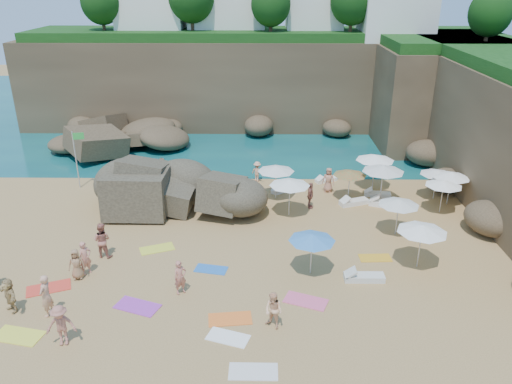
{
  "coord_description": "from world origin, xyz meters",
  "views": [
    {
      "loc": [
        2.36,
        -22.91,
        13.17
      ],
      "look_at": [
        2.0,
        3.0,
        2.0
      ],
      "focal_mm": 35.0,
      "sensor_mm": 36.0,
      "label": 1
    }
  ],
  "objects_px": {
    "rock_outcrop": "(185,198)",
    "person_stand_5": "(162,171)",
    "person_stand_0": "(85,258)",
    "flag_pole": "(77,152)",
    "parasol_0": "(276,169)",
    "person_stand_1": "(102,240)",
    "person_stand_6": "(46,296)",
    "person_stand_3": "(310,196)",
    "parasol_2": "(383,169)",
    "person_stand_2": "(257,172)",
    "lounger_0": "(326,180)",
    "parasol_1": "(375,158)",
    "person_stand_4": "(328,180)"
  },
  "relations": [
    {
      "from": "rock_outcrop",
      "to": "parasol_2",
      "type": "distance_m",
      "value": 12.74
    },
    {
      "from": "rock_outcrop",
      "to": "person_stand_3",
      "type": "xyz_separation_m",
      "value": [
        7.97,
        -1.46,
        0.83
      ]
    },
    {
      "from": "parasol_2",
      "to": "person_stand_2",
      "type": "distance_m",
      "value": 8.71
    },
    {
      "from": "rock_outcrop",
      "to": "flag_pole",
      "type": "distance_m",
      "value": 7.88
    },
    {
      "from": "parasol_2",
      "to": "flag_pole",
      "type": "bearing_deg",
      "value": 173.91
    },
    {
      "from": "flag_pole",
      "to": "person_stand_4",
      "type": "height_order",
      "value": "flag_pole"
    },
    {
      "from": "rock_outcrop",
      "to": "parasol_0",
      "type": "height_order",
      "value": "parasol_0"
    },
    {
      "from": "parasol_2",
      "to": "parasol_0",
      "type": "bearing_deg",
      "value": 175.73
    },
    {
      "from": "person_stand_2",
      "to": "person_stand_5",
      "type": "height_order",
      "value": "person_stand_5"
    },
    {
      "from": "person_stand_1",
      "to": "person_stand_6",
      "type": "relative_size",
      "value": 0.98
    },
    {
      "from": "parasol_0",
      "to": "person_stand_6",
      "type": "xyz_separation_m",
      "value": [
        -9.88,
        -12.3,
        -1.09
      ]
    },
    {
      "from": "person_stand_3",
      "to": "person_stand_0",
      "type": "bearing_deg",
      "value": 137.32
    },
    {
      "from": "person_stand_4",
      "to": "flag_pole",
      "type": "bearing_deg",
      "value": -162.56
    },
    {
      "from": "flag_pole",
      "to": "person_stand_1",
      "type": "distance_m",
      "value": 10.13
    },
    {
      "from": "rock_outcrop",
      "to": "lounger_0",
      "type": "relative_size",
      "value": 5.02
    },
    {
      "from": "person_stand_0",
      "to": "person_stand_3",
      "type": "height_order",
      "value": "person_stand_0"
    },
    {
      "from": "person_stand_1",
      "to": "person_stand_6",
      "type": "bearing_deg",
      "value": 89.06
    },
    {
      "from": "person_stand_1",
      "to": "person_stand_5",
      "type": "xyz_separation_m",
      "value": [
        1.2,
        9.99,
        -0.03
      ]
    },
    {
      "from": "parasol_2",
      "to": "person_stand_6",
      "type": "distance_m",
      "value": 20.35
    },
    {
      "from": "rock_outcrop",
      "to": "lounger_0",
      "type": "bearing_deg",
      "value": 17.01
    },
    {
      "from": "person_stand_1",
      "to": "parasol_2",
      "type": "bearing_deg",
      "value": -146.25
    },
    {
      "from": "parasol_0",
      "to": "lounger_0",
      "type": "relative_size",
      "value": 1.51
    },
    {
      "from": "parasol_2",
      "to": "lounger_0",
      "type": "height_order",
      "value": "parasol_2"
    },
    {
      "from": "person_stand_0",
      "to": "flag_pole",
      "type": "bearing_deg",
      "value": 62.71
    },
    {
      "from": "parasol_0",
      "to": "person_stand_2",
      "type": "xyz_separation_m",
      "value": [
        -1.22,
        2.92,
        -1.33
      ]
    },
    {
      "from": "person_stand_5",
      "to": "flag_pole",
      "type": "bearing_deg",
      "value": -169.29
    },
    {
      "from": "flag_pole",
      "to": "parasol_1",
      "type": "bearing_deg",
      "value": 0.34
    },
    {
      "from": "person_stand_4",
      "to": "rock_outcrop",
      "type": "bearing_deg",
      "value": -154.09
    },
    {
      "from": "flag_pole",
      "to": "parasol_0",
      "type": "relative_size",
      "value": 1.68
    },
    {
      "from": "person_stand_5",
      "to": "parasol_0",
      "type": "bearing_deg",
      "value": -16.87
    },
    {
      "from": "lounger_0",
      "to": "person_stand_0",
      "type": "distance_m",
      "value": 17.63
    },
    {
      "from": "parasol_1",
      "to": "person_stand_2",
      "type": "height_order",
      "value": "parasol_1"
    },
    {
      "from": "parasol_2",
      "to": "person_stand_3",
      "type": "xyz_separation_m",
      "value": [
        -4.55,
        -0.95,
        -1.44
      ]
    },
    {
      "from": "rock_outcrop",
      "to": "person_stand_5",
      "type": "height_order",
      "value": "person_stand_5"
    },
    {
      "from": "parasol_1",
      "to": "person_stand_2",
      "type": "bearing_deg",
      "value": 171.39
    },
    {
      "from": "person_stand_2",
      "to": "person_stand_3",
      "type": "height_order",
      "value": "person_stand_3"
    },
    {
      "from": "lounger_0",
      "to": "person_stand_4",
      "type": "xyz_separation_m",
      "value": [
        -0.08,
        -1.77,
        0.71
      ]
    },
    {
      "from": "lounger_0",
      "to": "person_stand_2",
      "type": "relative_size",
      "value": 1.08
    },
    {
      "from": "parasol_0",
      "to": "person_stand_0",
      "type": "xyz_separation_m",
      "value": [
        -9.31,
        -9.06,
        -1.21
      ]
    },
    {
      "from": "rock_outcrop",
      "to": "person_stand_1",
      "type": "height_order",
      "value": "person_stand_1"
    },
    {
      "from": "parasol_2",
      "to": "lounger_0",
      "type": "xyz_separation_m",
      "value": [
        -3.04,
        3.41,
        -2.15
      ]
    },
    {
      "from": "parasol_1",
      "to": "person_stand_5",
      "type": "bearing_deg",
      "value": 176.85
    },
    {
      "from": "flag_pole",
      "to": "person_stand_3",
      "type": "bearing_deg",
      "value": -11.33
    },
    {
      "from": "person_stand_0",
      "to": "person_stand_4",
      "type": "height_order",
      "value": "person_stand_0"
    },
    {
      "from": "parasol_0",
      "to": "person_stand_2",
      "type": "distance_m",
      "value": 3.43
    },
    {
      "from": "person_stand_0",
      "to": "parasol_0",
      "type": "bearing_deg",
      "value": -2.92
    },
    {
      "from": "person_stand_0",
      "to": "person_stand_3",
      "type": "relative_size",
      "value": 1.02
    },
    {
      "from": "person_stand_4",
      "to": "parasol_1",
      "type": "bearing_deg",
      "value": 29.79
    },
    {
      "from": "lounger_0",
      "to": "person_stand_0",
      "type": "bearing_deg",
      "value": -164.62
    },
    {
      "from": "lounger_0",
      "to": "person_stand_2",
      "type": "xyz_separation_m",
      "value": [
        -4.82,
        0.0,
        0.6
      ]
    }
  ]
}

